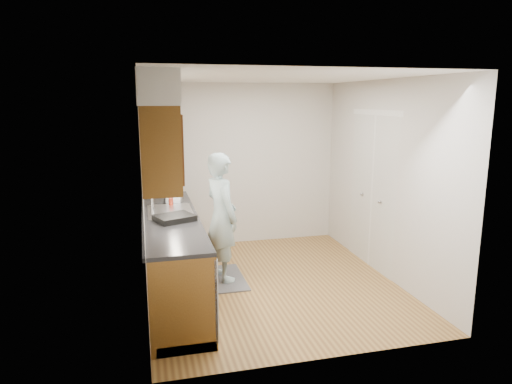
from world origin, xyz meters
TOP-DOWN VIEW (x-y plane):
  - floor at (0.00, 0.00)m, footprint 3.50×3.50m
  - ceiling at (0.00, 0.00)m, footprint 3.50×3.50m
  - wall_left at (-1.50, 0.00)m, footprint 0.02×3.50m
  - wall_right at (1.50, 0.00)m, footprint 0.02×3.50m
  - wall_back at (0.00, 1.75)m, footprint 3.00×0.02m
  - counter at (-1.20, -0.00)m, footprint 0.64×2.80m
  - upper_cabinets at (-1.33, 0.05)m, footprint 0.47×2.80m
  - closet_door at (1.49, 0.30)m, footprint 0.02×1.22m
  - floor_mat at (-0.57, 0.27)m, footprint 0.54×0.91m
  - person at (-0.57, 0.27)m, footprint 0.60×0.74m
  - soap_bottle_a at (-1.18, 0.62)m, footprint 0.12×0.12m
  - soap_bottle_b at (-1.08, 0.67)m, footprint 0.10×0.10m
  - soap_bottle_c at (-1.18, 0.99)m, footprint 0.20×0.20m
  - soda_can at (-1.17, 0.49)m, footprint 0.06×0.06m
  - steel_can at (-1.04, 0.72)m, footprint 0.07×0.07m
  - dish_rack at (-1.18, -0.22)m, footprint 0.49×0.46m

SIDE VIEW (x-z plane):
  - floor at x=0.00m, z-range 0.00..0.00m
  - floor_mat at x=-0.57m, z-range 0.00..0.02m
  - counter at x=-1.20m, z-range -0.16..1.14m
  - person at x=-0.57m, z-range 0.02..1.84m
  - dish_rack at x=-1.18m, z-range 0.94..1.00m
  - soda_can at x=-1.17m, z-range 0.94..1.04m
  - steel_can at x=-1.04m, z-range 0.94..1.05m
  - closet_door at x=1.49m, z-range 0.00..2.05m
  - soap_bottle_c at x=-1.18m, z-range 0.94..1.13m
  - soap_bottle_b at x=-1.08m, z-range 0.94..1.14m
  - soap_bottle_a at x=-1.18m, z-range 0.94..1.22m
  - wall_left at x=-1.50m, z-range 0.00..2.50m
  - wall_right at x=1.50m, z-range 0.00..2.50m
  - wall_back at x=0.00m, z-range 0.00..2.50m
  - upper_cabinets at x=-1.33m, z-range 1.34..2.55m
  - ceiling at x=0.00m, z-range 2.50..2.50m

